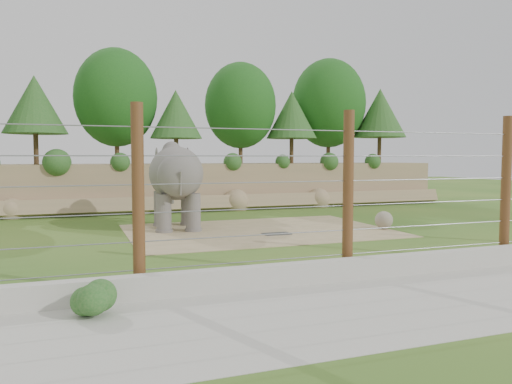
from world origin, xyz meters
name	(u,v)px	position (x,y,z in m)	size (l,w,h in m)	color
ground	(277,244)	(0.00, 0.00, 0.00)	(90.00, 90.00, 0.00)	#31621E
back_embankment	(201,138)	(0.59, 12.68, 3.97)	(30.00, 5.52, 8.77)	#917D5D
dirt_patch	(259,231)	(0.50, 3.00, 0.01)	(10.00, 7.00, 0.02)	#958859
drain_grate	(277,234)	(0.78, 1.89, 0.04)	(1.00, 0.60, 0.03)	#262628
elephant	(176,186)	(-2.41, 4.69, 1.73)	(1.83, 4.27, 3.45)	slate
stone_ball	(384,220)	(5.29, 1.66, 0.37)	(0.71, 0.71, 0.71)	gray
retaining_wall	(358,268)	(0.00, -5.00, 0.25)	(26.00, 0.35, 0.50)	beige
walkway	(412,302)	(0.00, -7.00, 0.01)	(26.00, 4.00, 0.01)	beige
barrier_fence	(348,193)	(0.00, -4.50, 2.00)	(20.26, 0.26, 4.00)	#54341D
walkway_shrub	(92,300)	(-5.99, -5.80, 0.31)	(0.60, 0.60, 0.60)	#1C571E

